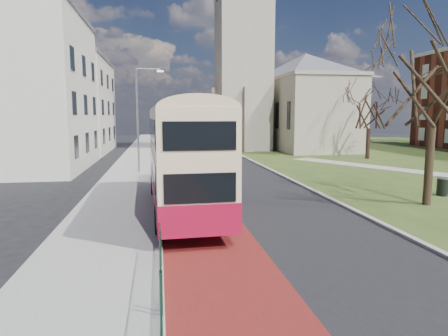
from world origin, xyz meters
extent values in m
plane|color=black|center=(0.00, 0.00, 0.00)|extent=(160.00, 160.00, 0.00)
cube|color=black|center=(1.50, 20.00, 0.01)|extent=(9.00, 120.00, 0.01)
cube|color=#591414|center=(-1.20, 20.00, 0.01)|extent=(3.40, 120.00, 0.01)
cube|color=gray|center=(-5.00, 20.00, 0.06)|extent=(4.00, 120.00, 0.12)
cube|color=#999993|center=(-3.00, 20.00, 0.07)|extent=(0.25, 120.00, 0.13)
cube|color=#999993|center=(6.10, 22.00, 0.07)|extent=(0.25, 80.00, 0.13)
cylinder|color=#0B321F|center=(-2.95, 4.00, 1.10)|extent=(0.04, 24.00, 0.04)
cylinder|color=#0B321F|center=(-2.95, 4.00, 0.15)|extent=(0.04, 24.00, 0.04)
cube|color=gray|center=(8.00, 38.00, 12.00)|extent=(6.50, 6.50, 24.00)
cube|color=gray|center=(16.50, 38.00, 4.50)|extent=(9.00, 18.00, 9.00)
pyramid|color=#565960|center=(16.50, 38.00, 12.60)|extent=(9.00, 18.00, 3.60)
cube|color=silver|center=(-14.00, 22.00, 6.25)|extent=(10.00, 14.00, 12.50)
cube|color=#565960|center=(-14.00, 22.00, 12.75)|extent=(10.30, 14.30, 0.50)
cube|color=beige|center=(-14.00, 38.00, 5.50)|extent=(10.00, 16.00, 11.00)
cube|color=#565960|center=(-14.00, 38.00, 11.25)|extent=(10.30, 16.30, 0.50)
cylinder|color=gray|center=(-4.50, 18.00, 4.12)|extent=(0.16, 0.16, 8.00)
cylinder|color=gray|center=(-3.60, 18.00, 8.02)|extent=(1.80, 0.10, 0.10)
cube|color=silver|center=(-2.70, 18.00, 7.87)|extent=(0.50, 0.18, 0.12)
cube|color=maroon|center=(-1.85, 4.93, 1.11)|extent=(3.19, 12.03, 1.09)
cube|color=beige|center=(-1.85, 4.93, 3.22)|extent=(3.16, 11.97, 3.15)
cube|color=black|center=(-3.22, 5.21, 2.25)|extent=(0.41, 9.79, 1.03)
cube|color=black|center=(-0.50, 5.30, 2.25)|extent=(0.41, 9.79, 1.03)
cube|color=black|center=(-3.21, 4.88, 3.87)|extent=(0.44, 10.74, 0.98)
cube|color=black|center=(-0.49, 4.98, 3.87)|extent=(0.44, 10.74, 0.98)
cube|color=black|center=(-2.06, 10.87, 2.25)|extent=(2.44, 0.17, 1.14)
cube|color=black|center=(-2.06, 10.87, 3.87)|extent=(2.44, 0.17, 0.98)
cube|color=orange|center=(-2.06, 10.87, 4.49)|extent=(1.94, 0.17, 0.33)
cylinder|color=black|center=(-3.26, 8.94, 0.56)|extent=(0.37, 1.14, 1.13)
cylinder|color=black|center=(-0.73, 9.03, 0.56)|extent=(0.37, 1.14, 1.13)
cylinder|color=black|center=(-2.99, 1.30, 0.56)|extent=(0.37, 1.14, 1.13)
cylinder|color=black|center=(-0.46, 1.39, 0.56)|extent=(0.37, 1.14, 1.13)
cylinder|color=#302418|center=(10.35, 4.19, 2.01)|extent=(0.47, 0.47, 3.94)
cylinder|color=black|center=(18.52, 24.79, 1.61)|extent=(0.55, 0.55, 3.14)
cylinder|color=black|center=(12.72, 6.12, 0.52)|extent=(0.68, 0.68, 0.96)
cylinder|color=gray|center=(12.72, 6.12, 1.04)|extent=(0.72, 0.72, 0.06)
camera|label=1|loc=(-2.93, -13.61, 4.52)|focal=32.00mm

